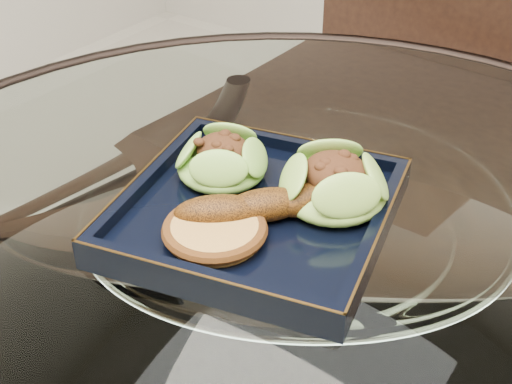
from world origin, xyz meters
The scene contains 7 objects.
dining_table centered at (0.00, 0.00, 0.60)m, with size 1.13×1.13×0.77m.
dining_chair centered at (-0.13, 0.50, 0.55)m, with size 0.44×0.44×0.99m.
navy_plate centered at (-0.05, 0.00, 0.77)m, with size 0.27×0.27×0.02m, color black.
lettuce_wrap_left centered at (-0.12, 0.03, 0.80)m, with size 0.10×0.10×0.04m, color #6BA931.
lettuce_wrap_right centered at (0.01, 0.05, 0.80)m, with size 0.11×0.11×0.04m, color olive.
roasted_plantain centered at (-0.03, -0.01, 0.80)m, with size 0.18×0.04×0.03m, color #5E3009.
crumb_patty centered at (-0.05, -0.07, 0.79)m, with size 0.09×0.09×0.02m, color gold.
Camera 1 is at (0.30, -0.50, 1.21)m, focal length 50.00 mm.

